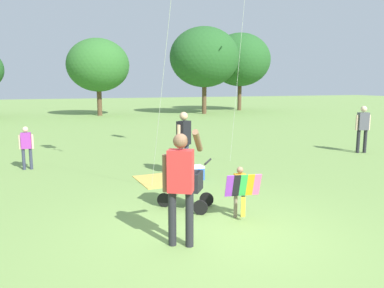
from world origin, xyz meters
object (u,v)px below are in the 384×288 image
object	(u,v)px
person_sitting_far	(184,139)
cooler_box	(194,173)
child_with_butterfly_kite	(240,187)
person_kid_running	(363,125)
person_adult_flyer	(181,179)
stroller	(183,178)
picnic_blanket	(162,180)
person_couple_left	(26,144)

from	to	relation	value
person_sitting_far	cooler_box	size ratio (longest dim) A/B	3.76
child_with_butterfly_kite	person_kid_running	size ratio (longest dim) A/B	0.57
person_kid_running	cooler_box	size ratio (longest dim) A/B	3.67
person_sitting_far	cooler_box	xyz separation A→B (m)	(0.13, -0.45, -0.82)
person_adult_flyer	stroller	xyz separation A→B (m)	(0.59, 1.60, -0.42)
person_kid_running	picnic_blanket	xyz separation A→B (m)	(-7.64, -1.29, -0.96)
child_with_butterfly_kite	person_sitting_far	bearing A→B (deg)	88.50
person_adult_flyer	cooler_box	xyz separation A→B (m)	(1.60, 3.66, -0.85)
child_with_butterfly_kite	stroller	bearing A→B (deg)	133.30
picnic_blanket	cooler_box	distance (m)	0.85
child_with_butterfly_kite	stroller	size ratio (longest dim) A/B	0.89
person_adult_flyer	picnic_blanket	distance (m)	4.07
person_adult_flyer	person_kid_running	bearing A→B (deg)	31.38
picnic_blanket	cooler_box	size ratio (longest dim) A/B	3.08
child_with_butterfly_kite	person_kid_running	bearing A→B (deg)	31.91
child_with_butterfly_kite	person_sitting_far	xyz separation A→B (m)	(0.09, 3.36, 0.43)
stroller	cooler_box	distance (m)	2.34
stroller	cooler_box	size ratio (longest dim) A/B	2.35
person_couple_left	cooler_box	bearing A→B (deg)	-33.71
picnic_blanket	stroller	bearing A→B (deg)	-95.06
person_adult_flyer	person_sitting_far	world-z (taller)	person_adult_flyer
cooler_box	stroller	bearing A→B (deg)	-115.99
stroller	picnic_blanket	world-z (taller)	stroller
person_kid_running	cooler_box	distance (m)	7.04
person_couple_left	picnic_blanket	size ratio (longest dim) A/B	0.89
person_adult_flyer	stroller	distance (m)	1.75
child_with_butterfly_kite	person_couple_left	world-z (taller)	person_couple_left
person_adult_flyer	person_sitting_far	xyz separation A→B (m)	(1.47, 4.11, -0.03)
stroller	person_couple_left	distance (m)	5.64
person_sitting_far	person_couple_left	bearing A→B (deg)	150.17
person_couple_left	stroller	bearing A→B (deg)	-57.52
stroller	person_kid_running	distance (m)	8.62
person_adult_flyer	person_couple_left	world-z (taller)	person_adult_flyer
picnic_blanket	person_kid_running	bearing A→B (deg)	9.55
person_couple_left	child_with_butterfly_kite	bearing A→B (deg)	-55.69
person_couple_left	person_adult_flyer	bearing A→B (deg)	-68.99
person_couple_left	person_sitting_far	bearing A→B (deg)	-29.83
person_adult_flyer	person_kid_running	xyz separation A→B (m)	(8.43, 5.14, -0.05)
person_kid_running	picnic_blanket	distance (m)	7.81
person_adult_flyer	person_kid_running	distance (m)	9.88
person_adult_flyer	child_with_butterfly_kite	bearing A→B (deg)	28.61
child_with_butterfly_kite	picnic_blanket	world-z (taller)	child_with_butterfly_kite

